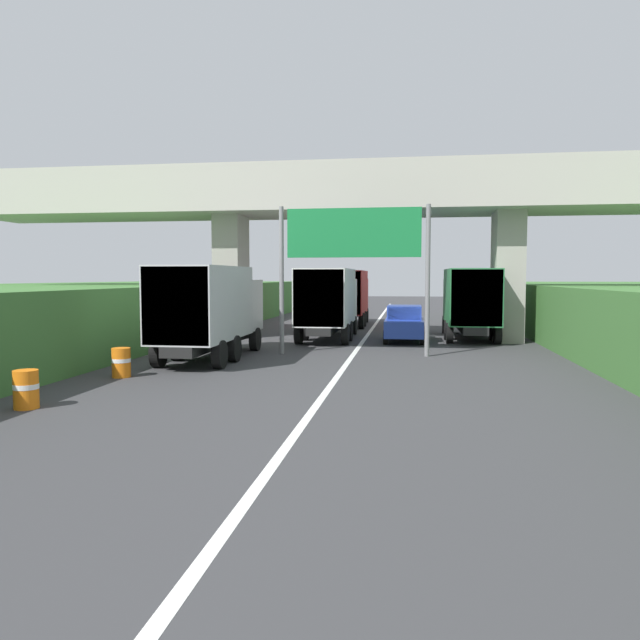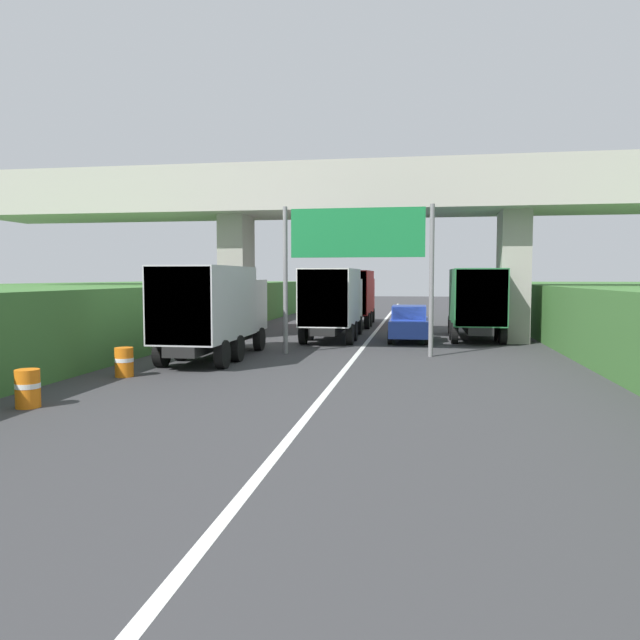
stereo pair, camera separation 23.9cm
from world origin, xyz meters
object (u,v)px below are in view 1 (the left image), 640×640
(truck_white, at_px, (329,300))
(car_blue, at_px, (404,324))
(truck_silver, at_px, (210,307))
(construction_barrel_3, at_px, (121,362))
(truck_green, at_px, (469,300))
(truck_red, at_px, (347,295))
(overhead_highway_sign, at_px, (353,244))
(construction_barrel_2, at_px, (26,389))

(truck_white, bearing_deg, car_blue, -8.35)
(truck_silver, bearing_deg, construction_barrel_3, -107.74)
(truck_white, distance_m, truck_green, 6.94)
(truck_red, bearing_deg, truck_green, -46.94)
(overhead_highway_sign, bearing_deg, truck_green, 54.17)
(truck_silver, xyz_separation_m, car_blue, (7.06, 7.18, -1.08))
(overhead_highway_sign, distance_m, truck_red, 14.58)
(truck_white, bearing_deg, truck_silver, -113.72)
(truck_green, distance_m, truck_red, 9.92)
(overhead_highway_sign, relative_size, truck_white, 0.81)
(truck_red, height_order, construction_barrel_3, truck_red)
(truck_white, height_order, car_blue, truck_white)
(construction_barrel_3, bearing_deg, truck_green, 49.01)
(truck_silver, distance_m, truck_red, 16.63)
(car_blue, bearing_deg, construction_barrel_2, -118.19)
(truck_red, bearing_deg, construction_barrel_3, -103.18)
(overhead_highway_sign, xyz_separation_m, car_blue, (1.94, 5.20, -3.48))
(truck_green, xyz_separation_m, construction_barrel_3, (-11.59, -13.34, -1.47))
(truck_white, height_order, truck_red, same)
(truck_white, xyz_separation_m, construction_barrel_3, (-4.77, -12.04, -1.47))
(truck_silver, relative_size, truck_green, 1.00)
(truck_green, bearing_deg, construction_barrel_2, -123.31)
(construction_barrel_3, bearing_deg, overhead_highway_sign, 44.07)
(truck_white, height_order, truck_silver, same)
(overhead_highway_sign, distance_m, truck_green, 9.01)
(car_blue, height_order, construction_barrel_3, car_blue)
(overhead_highway_sign, bearing_deg, construction_barrel_2, -121.59)
(truck_white, height_order, truck_green, same)
(truck_red, xyz_separation_m, construction_barrel_2, (-4.93, -25.05, -1.47))
(overhead_highway_sign, bearing_deg, truck_silver, -158.85)
(construction_barrel_2, bearing_deg, truck_red, 78.86)
(truck_silver, relative_size, truck_red, 1.00)
(car_blue, height_order, construction_barrel_2, car_blue)
(truck_green, bearing_deg, truck_red, 133.06)
(construction_barrel_2, bearing_deg, car_blue, 61.81)
(truck_white, xyz_separation_m, car_blue, (3.67, -0.54, -1.08))
(construction_barrel_2, bearing_deg, truck_white, 73.51)
(truck_red, distance_m, construction_barrel_2, 25.58)
(truck_silver, height_order, truck_green, same)
(truck_red, distance_m, car_blue, 9.84)
(overhead_highway_sign, height_order, truck_green, overhead_highway_sign)
(truck_red, relative_size, car_blue, 1.78)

